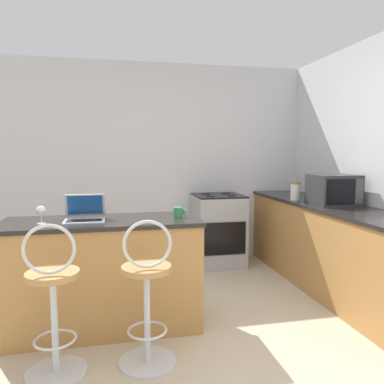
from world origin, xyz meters
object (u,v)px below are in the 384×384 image
at_px(bar_stool_far, 147,297).
at_px(wine_glass_short, 41,211).
at_px(microwave, 334,190).
at_px(stove_range, 218,230).
at_px(bar_stool_near, 53,304).
at_px(mug_red, 296,191).
at_px(laptop, 85,214).
at_px(storage_jar, 295,191).
at_px(mug_green, 178,212).

distance_m(bar_stool_far, wine_glass_short, 1.07).
height_order(microwave, stove_range, microwave).
xyz_separation_m(bar_stool_near, mug_red, (2.66, 1.87, 0.48)).
bearing_deg(mug_red, microwave, -91.35).
height_order(laptop, stove_range, laptop).
bearing_deg(bar_stool_far, storage_jar, 37.99).
relative_size(stove_range, mug_red, 9.64).
relative_size(microwave, storage_jar, 2.15).
height_order(mug_red, wine_glass_short, wine_glass_short).
bearing_deg(mug_red, stove_range, 165.15).
bearing_deg(stove_range, bar_stool_near, -129.06).
xyz_separation_m(microwave, mug_green, (-1.71, -0.40, -0.11)).
height_order(stove_range, mug_green, mug_green).
xyz_separation_m(microwave, stove_range, (-0.92, 1.11, -0.61)).
bearing_deg(mug_red, laptop, -153.63).
distance_m(bar_stool_far, mug_green, 0.84).
height_order(microwave, storage_jar, microwave).
bearing_deg(mug_green, bar_stool_far, -118.04).
bearing_deg(bar_stool_near, storage_jar, 30.35).
bearing_deg(stove_range, mug_green, -117.60).
relative_size(bar_stool_near, microwave, 2.32).
xyz_separation_m(bar_stool_far, mug_red, (2.05, 1.87, 0.48)).
xyz_separation_m(bar_stool_far, wine_glass_short, (-0.75, 0.54, 0.53)).
xyz_separation_m(bar_stool_far, laptop, (-0.44, 0.63, 0.48)).
xyz_separation_m(laptop, mug_green, (0.76, -0.02, -0.01)).
height_order(microwave, mug_red, microwave).
bearing_deg(mug_red, storage_jar, -118.04).
relative_size(bar_stool_far, microwave, 2.32).
xyz_separation_m(laptop, microwave, (2.47, 0.38, 0.10)).
height_order(stove_range, wine_glass_short, wine_glass_short).
relative_size(bar_stool_far, mug_red, 10.76).
distance_m(microwave, mug_green, 1.76).
distance_m(mug_red, storage_jar, 0.51).
xyz_separation_m(bar_stool_near, mug_green, (0.93, 0.61, 0.47)).
height_order(bar_stool_near, bar_stool_far, same).
bearing_deg(bar_stool_near, stove_range, 50.94).
height_order(bar_stool_far, stove_range, bar_stool_far).
relative_size(mug_red, wine_glass_short, 0.68).
distance_m(laptop, microwave, 2.50).
height_order(bar_stool_near, microwave, microwave).
xyz_separation_m(microwave, mug_red, (0.02, 0.86, -0.11)).
bearing_deg(laptop, wine_glass_short, -163.96).
xyz_separation_m(laptop, mug_red, (2.49, 1.23, -0.01)).
xyz_separation_m(microwave, storage_jar, (-0.22, 0.41, -0.05)).
bearing_deg(laptop, mug_green, -1.76).
relative_size(laptop, wine_glass_short, 2.25).
bearing_deg(mug_green, microwave, 13.15).
xyz_separation_m(microwave, wine_glass_short, (-2.79, -0.47, -0.06)).
relative_size(bar_stool_far, mug_green, 10.84).
xyz_separation_m(bar_stool_near, bar_stool_far, (0.60, 0.00, 0.00)).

